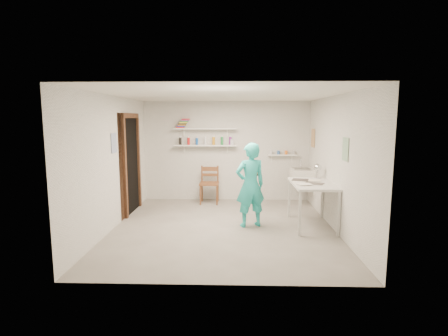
{
  "coord_description": "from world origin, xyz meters",
  "views": [
    {
      "loc": [
        0.2,
        -6.22,
        2.0
      ],
      "look_at": [
        0.0,
        0.4,
        1.05
      ],
      "focal_mm": 28.0,
      "sensor_mm": 36.0,
      "label": 1
    }
  ],
  "objects_px": {
    "belfast_sink": "(302,175)",
    "desk_lamp": "(318,167)",
    "man": "(250,185)",
    "wooden_chair": "(209,184)",
    "wall_clock": "(254,169)",
    "work_table": "(312,205)"
  },
  "relations": [
    {
      "from": "wall_clock",
      "to": "desk_lamp",
      "type": "height_order",
      "value": "wall_clock"
    },
    {
      "from": "desk_lamp",
      "to": "man",
      "type": "bearing_deg",
      "value": -158.52
    },
    {
      "from": "man",
      "to": "belfast_sink",
      "type": "bearing_deg",
      "value": -148.16
    },
    {
      "from": "belfast_sink",
      "to": "work_table",
      "type": "distance_m",
      "value": 1.6
    },
    {
      "from": "belfast_sink",
      "to": "desk_lamp",
      "type": "relative_size",
      "value": 3.91
    },
    {
      "from": "belfast_sink",
      "to": "desk_lamp",
      "type": "height_order",
      "value": "desk_lamp"
    },
    {
      "from": "man",
      "to": "wooden_chair",
      "type": "distance_m",
      "value": 1.97
    },
    {
      "from": "wall_clock",
      "to": "work_table",
      "type": "height_order",
      "value": "wall_clock"
    },
    {
      "from": "wall_clock",
      "to": "work_table",
      "type": "distance_m",
      "value": 1.25
    },
    {
      "from": "belfast_sink",
      "to": "wall_clock",
      "type": "relative_size",
      "value": 2.14
    },
    {
      "from": "work_table",
      "to": "belfast_sink",
      "type": "bearing_deg",
      "value": 85.98
    },
    {
      "from": "work_table",
      "to": "man",
      "type": "bearing_deg",
      "value": -177.98
    },
    {
      "from": "belfast_sink",
      "to": "wooden_chair",
      "type": "bearing_deg",
      "value": 176.4
    },
    {
      "from": "belfast_sink",
      "to": "desk_lamp",
      "type": "xyz_separation_m",
      "value": [
        0.09,
        -1.07,
        0.34
      ]
    },
    {
      "from": "wooden_chair",
      "to": "desk_lamp",
      "type": "bearing_deg",
      "value": -27.52
    },
    {
      "from": "wall_clock",
      "to": "desk_lamp",
      "type": "bearing_deg",
      "value": -5.81
    },
    {
      "from": "man",
      "to": "work_table",
      "type": "xyz_separation_m",
      "value": [
        1.15,
        0.04,
        -0.37
      ]
    },
    {
      "from": "wall_clock",
      "to": "man",
      "type": "bearing_deg",
      "value": -130.2
    },
    {
      "from": "wooden_chair",
      "to": "man",
      "type": "bearing_deg",
      "value": -62.21
    },
    {
      "from": "desk_lamp",
      "to": "work_table",
      "type": "bearing_deg",
      "value": -112.42
    },
    {
      "from": "wooden_chair",
      "to": "work_table",
      "type": "relative_size",
      "value": 0.77
    },
    {
      "from": "wall_clock",
      "to": "belfast_sink",
      "type": "bearing_deg",
      "value": 29.72
    }
  ]
}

